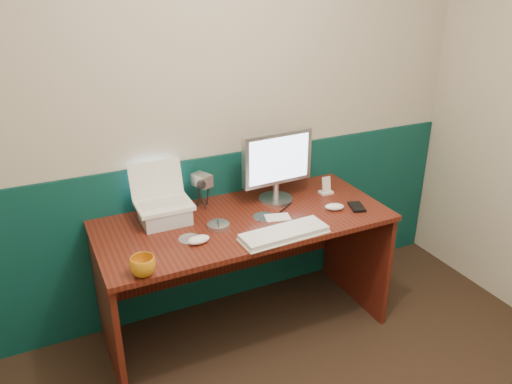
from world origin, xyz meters
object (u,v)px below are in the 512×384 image
monitor (276,167)px  mug (143,266)px  desk (245,276)px  keyboard (284,234)px  camcorder (202,189)px  laptop (162,186)px

monitor → mug: (-0.90, -0.44, -0.17)m
desk → keyboard: size_ratio=3.49×
mug → camcorder: (0.48, 0.54, 0.07)m
keyboard → laptop: bearing=137.6°
monitor → camcorder: (-0.42, 0.10, -0.10)m
mug → camcorder: camcorder is taller
desk → keyboard: 0.48m
monitor → mug: monitor is taller
keyboard → camcorder: bearing=114.5°
laptop → camcorder: 0.28m
monitor → keyboard: 0.48m
laptop → mug: size_ratio=2.50×
laptop → camcorder: bearing=18.6°
laptop → keyboard: (0.50, -0.42, -0.19)m
laptop → mug: (-0.23, -0.46, -0.16)m
monitor → keyboard: size_ratio=0.93×
desk → camcorder: (-0.15, 0.23, 0.49)m
keyboard → mug: bearing=-179.4°
monitor → mug: size_ratio=3.70×
mug → camcorder: bearing=48.5°
keyboard → camcorder: 0.57m
laptop → camcorder: (0.25, 0.08, -0.10)m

